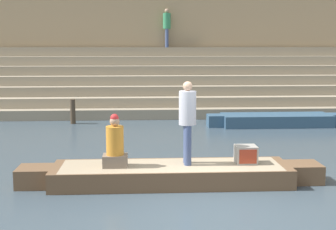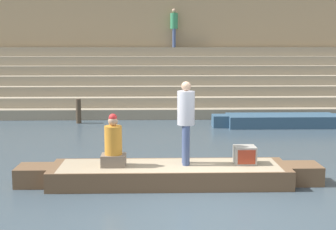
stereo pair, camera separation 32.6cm
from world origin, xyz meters
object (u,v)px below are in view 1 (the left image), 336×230
person_rowing (115,146)px  mooring_post (73,111)px  rowboat_main (171,174)px  tv_set (246,154)px  moored_boat_shore (276,120)px  person_standing (187,117)px  person_on_steps (167,25)px

person_rowing → mooring_post: size_ratio=1.21×
rowboat_main → tv_set: (1.63, 0.09, 0.38)m
tv_set → mooring_post: 9.12m
tv_set → mooring_post: mooring_post is taller
person_rowing → moored_boat_shore: bearing=62.7°
tv_set → moored_boat_shore: tv_set is taller
tv_set → moored_boat_shore: bearing=72.2°
rowboat_main → person_rowing: (-1.18, -0.03, 0.63)m
person_standing → person_rowing: person_standing is taller
rowboat_main → mooring_post: bearing=111.7°
rowboat_main → moored_boat_shore: bearing=57.8°
rowboat_main → mooring_post: size_ratio=7.01×
rowboat_main → tv_set: tv_set is taller
person_on_steps → rowboat_main: bearing=60.7°
person_on_steps → mooring_post: bearing=23.4°
person_rowing → tv_set: size_ratio=2.47×
rowboat_main → person_standing: bearing=13.0°
person_standing → person_on_steps: size_ratio=1.01×
rowboat_main → person_standing: person_standing is taller
tv_set → person_on_steps: (-1.04, 12.25, 3.23)m
person_standing → mooring_post: bearing=101.2°
person_standing → person_rowing: 1.65m
tv_set → moored_boat_shore: (2.66, 6.85, -0.37)m
person_standing → moored_boat_shore: (3.93, 6.85, -1.20)m
tv_set → person_on_steps: person_on_steps is taller
person_standing → person_rowing: (-1.54, -0.11, -0.58)m
person_standing → person_rowing: size_ratio=1.59×
person_on_steps → moored_boat_shore: bearing=97.8°
moored_boat_shore → person_standing: bearing=-116.5°
person_rowing → mooring_post: person_rowing is taller
person_standing → tv_set: bearing=-13.3°
rowboat_main → moored_boat_shore: size_ratio=1.28×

